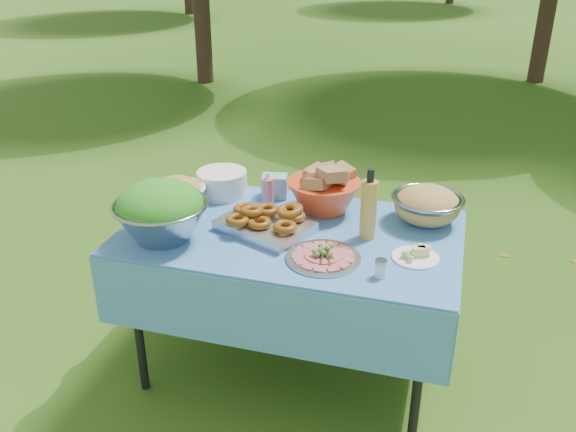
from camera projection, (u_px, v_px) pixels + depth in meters
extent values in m
plane|color=#193609|center=(290.00, 368.00, 3.00)|extent=(80.00, 80.00, 0.00)
cube|color=#7EBAF2|center=(290.00, 304.00, 2.84)|extent=(1.46, 0.86, 0.76)
cylinder|color=white|center=(222.00, 183.00, 3.01)|extent=(0.32, 0.32, 0.12)
cube|color=#8FB8DC|center=(275.00, 186.00, 2.98)|extent=(0.14, 0.11, 0.11)
cylinder|color=#D37991|center=(268.00, 189.00, 2.89)|extent=(0.08, 0.08, 0.16)
cube|color=#B8B7BD|center=(265.00, 221.00, 2.65)|extent=(0.46, 0.40, 0.09)
cylinder|color=#ADB0B5|center=(323.00, 251.00, 2.43)|extent=(0.32, 0.32, 0.07)
cylinder|color=gold|center=(369.00, 204.00, 2.55)|extent=(0.08, 0.08, 0.31)
cylinder|color=white|center=(416.00, 253.00, 2.44)|extent=(0.22, 0.22, 0.05)
cylinder|color=silver|center=(381.00, 268.00, 2.31)|extent=(0.06, 0.06, 0.07)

